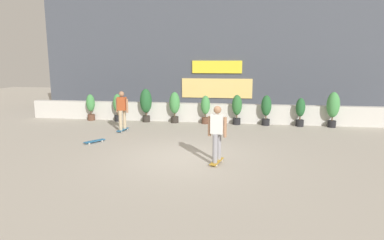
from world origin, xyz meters
The scene contains 15 objects.
ground_plane centered at (0.00, 0.00, 0.00)m, with size 48.00×48.00×0.00m, color #A8A093.
planter_wall centered at (0.00, 6.00, 0.45)m, with size 18.00×0.40×0.90m, color beige.
building_backdrop centered at (0.00, 10.00, 3.25)m, with size 20.00×2.08×6.50m.
potted_plant_0 centered at (-5.75, 5.55, 0.73)m, with size 0.42×0.42×1.31m.
potted_plant_1 centered at (-4.33, 5.55, 0.76)m, with size 0.44×0.44×1.34m.
potted_plant_2 centered at (-2.89, 5.55, 0.95)m, with size 0.57×0.57×1.62m.
potted_plant_3 centered at (-1.47, 5.55, 0.86)m, with size 0.51×0.51×1.48m.
potted_plant_4 centered at (0.02, 5.55, 0.75)m, with size 0.43×0.43×1.34m.
potted_plant_5 centered at (1.49, 5.55, 0.80)m, with size 0.46×0.46×1.39m.
potted_plant_6 centered at (2.83, 5.55, 0.80)m, with size 0.46×0.46×1.40m.
potted_plant_7 centered at (4.34, 5.55, 0.72)m, with size 0.41×0.41×1.30m.
potted_plant_8 centered at (5.74, 5.55, 0.93)m, with size 0.56×0.56×1.59m.
skater_mid_plaza centered at (1.04, -0.51, 0.94)m, with size 0.55×0.82×1.70m.
skater_by_wall_right centered at (-3.27, 3.34, 0.94)m, with size 0.56×0.82×1.70m.
skateboard_near_camera centered at (-3.57, 1.26, 0.06)m, with size 0.62×0.77×0.08m.
Camera 1 is at (1.73, -9.72, 2.97)m, focal length 30.71 mm.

